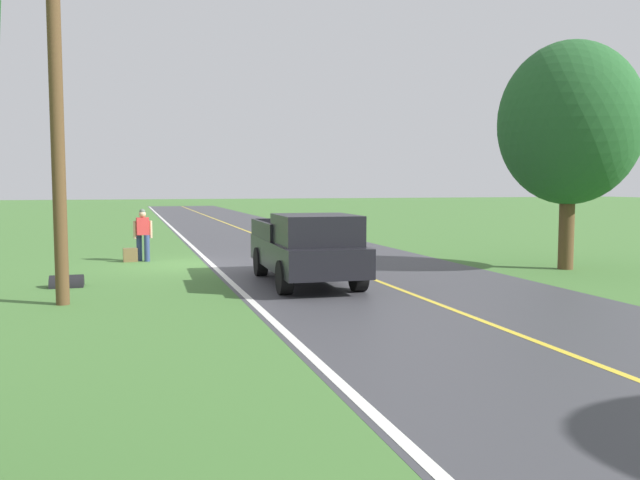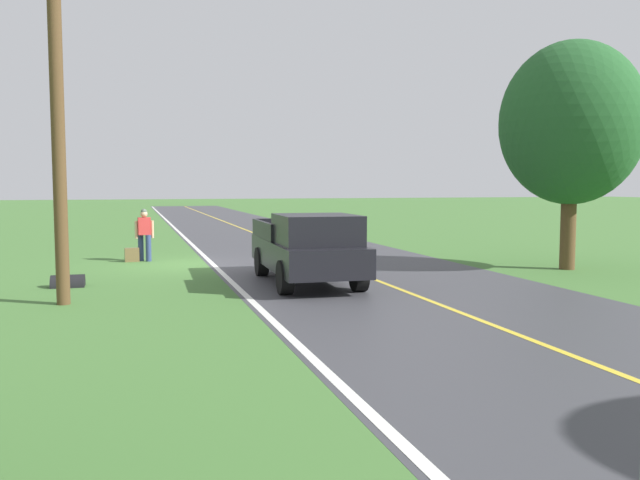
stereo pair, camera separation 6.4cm
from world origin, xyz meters
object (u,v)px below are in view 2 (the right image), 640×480
object	(u,v)px
hitchhiker_walking	(144,232)
suitcase_carried	(132,255)
pickup_truck_passing	(308,247)
utility_pole_roadside	(58,124)
tree_far_side_near	(571,124)

from	to	relation	value
hitchhiker_walking	suitcase_carried	bearing A→B (deg)	16.13
pickup_truck_passing	utility_pole_roadside	xyz separation A→B (m)	(5.76, 1.32, 2.83)
tree_far_side_near	suitcase_carried	bearing A→B (deg)	-24.13
utility_pole_roadside	hitchhiker_walking	bearing A→B (deg)	-103.25
suitcase_carried	utility_pole_roadside	distance (m)	8.62
pickup_truck_passing	utility_pole_roadside	distance (m)	6.55
tree_far_side_near	utility_pole_roadside	distance (m)	14.21
pickup_truck_passing	tree_far_side_near	xyz separation A→B (m)	(-8.29, -0.75, 3.38)
hitchhiker_walking	utility_pole_roadside	size ratio (longest dim) A/B	0.23
suitcase_carried	tree_far_side_near	world-z (taller)	tree_far_side_near
hitchhiker_walking	tree_far_side_near	xyz separation A→B (m)	(-12.20, 5.77, 3.37)
tree_far_side_near	utility_pole_roadside	world-z (taller)	utility_pole_roadside
hitchhiker_walking	utility_pole_roadside	bearing A→B (deg)	76.75
suitcase_carried	pickup_truck_passing	world-z (taller)	pickup_truck_passing
pickup_truck_passing	tree_far_side_near	world-z (taller)	tree_far_side_near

